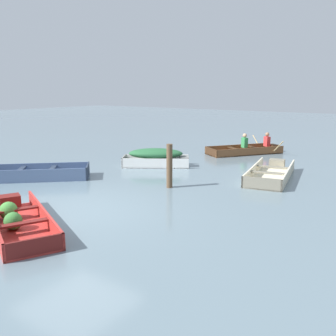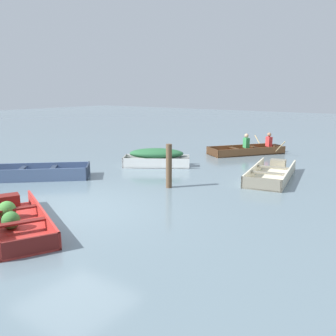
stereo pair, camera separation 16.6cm
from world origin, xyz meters
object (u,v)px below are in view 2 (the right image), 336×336
object	(u,v)px
skiff_white_near_moored	(157,156)
skiff_cream_mid_moored	(272,174)
skiff_slate_blue_far_moored	(32,174)
dinghy_red_foreground	(15,218)
rowboat_wooden_brown_with_crew	(250,150)
mooring_post	(169,166)

from	to	relation	value
skiff_white_near_moored	skiff_cream_mid_moored	world-z (taller)	skiff_white_near_moored
skiff_white_near_moored	skiff_cream_mid_moored	distance (m)	4.19
skiff_cream_mid_moored	skiff_slate_blue_far_moored	size ratio (longest dim) A/B	1.12
skiff_cream_mid_moored	skiff_slate_blue_far_moored	bearing A→B (deg)	-142.74
dinghy_red_foreground	skiff_cream_mid_moored	bearing A→B (deg)	69.26
rowboat_wooden_brown_with_crew	mooring_post	bearing A→B (deg)	-85.90
skiff_slate_blue_far_moored	rowboat_wooden_brown_with_crew	world-z (taller)	rowboat_wooden_brown_with_crew
skiff_white_near_moored	skiff_slate_blue_far_moored	xyz separation A→B (m)	(-2.07, -3.91, -0.24)
skiff_slate_blue_far_moored	skiff_white_near_moored	bearing A→B (deg)	62.10
dinghy_red_foreground	rowboat_wooden_brown_with_crew	size ratio (longest dim) A/B	1.00
dinghy_red_foreground	mooring_post	world-z (taller)	mooring_post
rowboat_wooden_brown_with_crew	skiff_cream_mid_moored	bearing A→B (deg)	-57.33
skiff_cream_mid_moored	dinghy_red_foreground	bearing A→B (deg)	-110.74
dinghy_red_foreground	skiff_cream_mid_moored	size ratio (longest dim) A/B	0.97
skiff_cream_mid_moored	rowboat_wooden_brown_with_crew	world-z (taller)	rowboat_wooden_brown_with_crew
dinghy_red_foreground	rowboat_wooden_brown_with_crew	xyz separation A→B (m)	(0.37, 11.25, 0.03)
dinghy_red_foreground	rowboat_wooden_brown_with_crew	distance (m)	11.25
skiff_slate_blue_far_moored	rowboat_wooden_brown_with_crew	size ratio (longest dim) A/B	0.92
skiff_cream_mid_moored	skiff_white_near_moored	bearing A→B (deg)	-169.14
dinghy_red_foreground	rowboat_wooden_brown_with_crew	world-z (taller)	rowboat_wooden_brown_with_crew
rowboat_wooden_brown_with_crew	dinghy_red_foreground	bearing A→B (deg)	-91.87
dinghy_red_foreground	skiff_slate_blue_far_moored	bearing A→B (deg)	140.93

